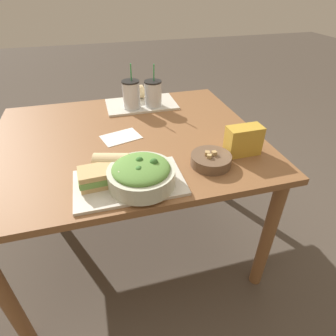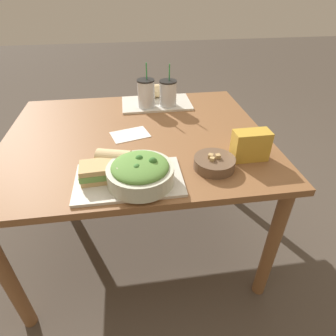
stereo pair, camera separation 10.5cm
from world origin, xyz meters
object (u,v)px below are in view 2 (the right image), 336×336
drink_cup_dark (146,94)px  drink_cup_red (168,94)px  baguette_far (152,91)px  sandwich_near (99,172)px  soup_bowl (214,163)px  baguette_near (115,159)px  salad_bowl (139,172)px  napkin_folded (130,135)px  chip_bag (250,145)px

drink_cup_dark → drink_cup_red: bearing=-0.0°
baguette_far → sandwich_near: bearing=147.4°
baguette_far → drink_cup_dark: bearing=147.8°
soup_bowl → baguette_far: baguette_far is taller
baguette_far → drink_cup_red: size_ratio=0.46×
sandwich_near → drink_cup_red: 0.76m
soup_bowl → baguette_near: bearing=174.3°
drink_cup_red → sandwich_near: bearing=-118.3°
soup_bowl → drink_cup_dark: bearing=109.0°
drink_cup_red → salad_bowl: bearing=-106.5°
soup_bowl → baguette_far: (-0.17, 0.77, 0.03)m
sandwich_near → drink_cup_dark: 0.70m
baguette_far → salad_bowl: bearing=157.9°
drink_cup_dark → napkin_folded: drink_cup_dark is taller
baguette_near → salad_bowl: bearing=-123.5°
sandwich_near → napkin_folded: size_ratio=0.71×
drink_cup_red → napkin_folded: drink_cup_red is taller
soup_bowl → baguette_near: baguette_near is taller
drink_cup_red → chip_bag: 0.65m
sandwich_near → baguette_far: size_ratio=1.31×
sandwich_near → baguette_near: size_ratio=0.96×
sandwich_near → baguette_far: 0.85m
baguette_far → drink_cup_red: drink_cup_red is taller
napkin_folded → baguette_far: bearing=71.1°
sandwich_near → salad_bowl: bearing=-18.9°
baguette_near → drink_cup_dark: 0.63m
sandwich_near → baguette_near: 0.09m
salad_bowl → baguette_near: bearing=130.4°
baguette_far → drink_cup_red: bearing=-163.3°
baguette_near → drink_cup_dark: bearing=-0.1°
soup_bowl → drink_cup_dark: (-0.22, 0.64, 0.06)m
drink_cup_dark → chip_bag: size_ratio=1.65×
baguette_far → drink_cup_dark: 0.15m
baguette_far → napkin_folded: (-0.15, -0.45, -0.05)m
sandwich_near → baguette_far: (0.28, 0.80, 0.01)m
baguette_far → chip_bag: bearing=-168.5°
salad_bowl → sandwich_near: (-0.15, 0.04, -0.01)m
drink_cup_dark → chip_bag: bearing=-57.1°
sandwich_near → drink_cup_red: drink_cup_red is taller
drink_cup_dark → drink_cup_red: drink_cup_dark is taller
sandwich_near → napkin_folded: bearing=67.1°
drink_cup_red → chip_bag: drink_cup_red is taller
chip_bag → napkin_folded: size_ratio=0.74×
sandwich_near → drink_cup_dark: bearing=67.4°
salad_bowl → chip_bag: bearing=13.6°
chip_bag → drink_cup_red: bearing=112.8°
sandwich_near → chip_bag: size_ratio=0.95×
baguette_far → napkin_folded: baguette_far is taller
chip_bag → napkin_folded: chip_bag is taller
baguette_far → napkin_folded: 0.48m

